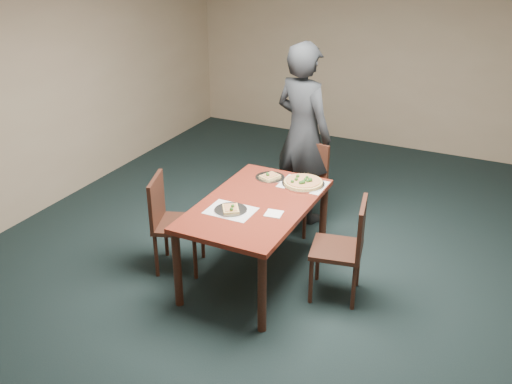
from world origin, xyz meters
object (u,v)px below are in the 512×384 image
at_px(slice_plate_near, 231,209).
at_px(dining_table, 256,212).
at_px(pizza_pan, 303,182).
at_px(slice_plate_far, 270,177).
at_px(chair_right, 346,244).
at_px(chair_left, 170,218).
at_px(diner, 303,134).
at_px(chair_far, 304,180).

bearing_deg(slice_plate_near, dining_table, 63.01).
relative_size(pizza_pan, slice_plate_far, 1.42).
relative_size(chair_right, slice_plate_far, 3.25).
height_order(chair_left, diner, diner).
bearing_deg(chair_left, slice_plate_far, -61.97).
relative_size(chair_right, pizza_pan, 2.28).
bearing_deg(diner, chair_left, 85.34).
distance_m(chair_left, diner, 1.70).
height_order(chair_far, chair_right, same).
relative_size(chair_far, diner, 0.47).
height_order(pizza_pan, slice_plate_near, pizza_pan).
xyz_separation_m(diner, slice_plate_near, (-0.04, -1.52, -0.20)).
xyz_separation_m(dining_table, slice_plate_near, (-0.12, -0.24, 0.11)).
height_order(chair_left, chair_right, same).
distance_m(diner, slice_plate_near, 1.53).
bearing_deg(slice_plate_near, pizza_pan, 65.37).
xyz_separation_m(dining_table, pizza_pan, (0.23, 0.53, 0.11)).
distance_m(pizza_pan, slice_plate_near, 0.84).
xyz_separation_m(chair_far, slice_plate_far, (-0.13, -0.58, 0.25)).
relative_size(chair_left, slice_plate_far, 3.25).
distance_m(diner, slice_plate_far, 0.78).
bearing_deg(chair_left, chair_far, -51.17).
xyz_separation_m(chair_far, pizza_pan, (0.21, -0.58, 0.26)).
relative_size(dining_table, slice_plate_far, 5.36).
height_order(chair_right, slice_plate_far, chair_right).
relative_size(chair_left, chair_right, 1.00).
bearing_deg(chair_right, chair_left, -91.92).
height_order(pizza_pan, slice_plate_far, pizza_pan).
distance_m(dining_table, chair_right, 0.83).
bearing_deg(chair_left, slice_plate_near, -112.52).
relative_size(chair_far, slice_plate_near, 3.25).
distance_m(chair_left, slice_plate_near, 0.70).
distance_m(chair_far, chair_left, 1.54).
xyz_separation_m(dining_table, slice_plate_far, (-0.11, 0.53, 0.10)).
relative_size(dining_table, chair_right, 1.65).
bearing_deg(diner, slice_plate_near, 108.79).
xyz_separation_m(diner, pizza_pan, (0.31, -0.75, -0.19)).
bearing_deg(chair_far, slice_plate_near, -84.98).
distance_m(chair_right, diner, 1.59).
height_order(chair_left, slice_plate_far, chair_left).
bearing_deg(slice_plate_near, chair_right, 17.09).
distance_m(dining_table, slice_plate_far, 0.55).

